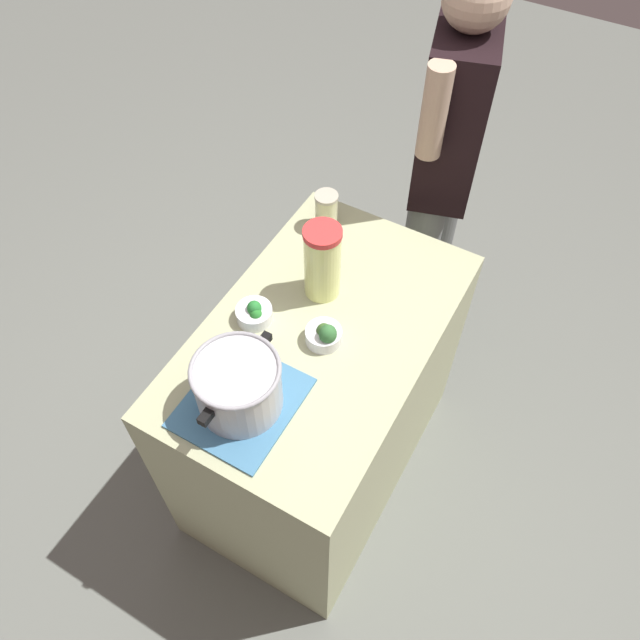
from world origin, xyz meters
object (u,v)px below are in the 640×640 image
broccoli_bowl_front (325,335)px  person_cook (443,168)px  lemonade_pitcher (322,262)px  broccoli_bowl_center (254,313)px  cooking_pot (238,385)px  mason_jar (326,210)px

broccoli_bowl_front → person_cook: 0.86m
lemonade_pitcher → broccoli_bowl_center: lemonade_pitcher is taller
broccoli_bowl_front → broccoli_bowl_center: (-0.03, 0.22, -0.00)m
person_cook → lemonade_pitcher: bearing=171.8°
lemonade_pitcher → broccoli_bowl_center: size_ratio=2.34×
cooking_pot → mason_jar: (0.70, 0.13, -0.03)m
cooking_pot → mason_jar: 0.72m
cooking_pot → broccoli_bowl_front: 0.31m
cooking_pot → broccoli_bowl_front: cooking_pot is taller
person_cook → cooking_pot: bearing=175.3°
person_cook → broccoli_bowl_front: bearing=179.8°
broccoli_bowl_front → person_cook: bearing=-0.2°
mason_jar → broccoli_bowl_center: size_ratio=1.16×
cooking_pot → mason_jar: bearing=10.8°
broccoli_bowl_front → broccoli_bowl_center: size_ratio=0.98×
cooking_pot → broccoli_bowl_front: size_ratio=2.84×
broccoli_bowl_center → mason_jar: bearing=1.4°
lemonade_pitcher → person_cook: person_cook is taller
lemonade_pitcher → person_cook: size_ratio=0.16×
cooking_pot → broccoli_bowl_front: (0.29, -0.09, -0.06)m
cooking_pot → broccoli_bowl_center: 0.29m
broccoli_bowl_front → person_cook: size_ratio=0.07×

